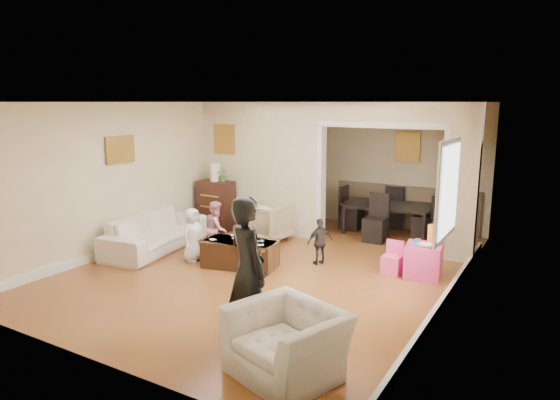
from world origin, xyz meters
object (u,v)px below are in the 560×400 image
Objects in this scene: child_kneel_a at (193,235)px; armchair_front at (287,343)px; coffee_cup at (243,240)px; play_table at (423,261)px; dresser at (216,205)px; child_toddler at (320,242)px; coffee_table at (240,254)px; armchair_back at (266,222)px; sofa at (156,232)px; child_kneel_b at (216,228)px; table_lamp at (215,172)px; cyan_cup at (417,242)px; dining_table at (386,219)px; adult_person at (248,270)px.

armchair_front is at bearing -128.91° from child_kneel_a.
play_table is (2.55, 1.07, -0.22)m from coffee_cup.
dresser is 1.33× the size of child_toddler.
armchair_back is at bearing 106.66° from coffee_table.
armchair_front reaches higher than sofa.
armchair_back is 0.86× the size of child_kneel_b.
sofa is 2.85× the size of child_toddler.
coffee_cup is 0.10× the size of child_kneel_b.
child_kneel_a is at bearing -62.97° from table_lamp.
cyan_cup is at bearing 172.28° from armchair_back.
sofa reaches higher than play_table.
child_kneel_a reaches higher than armchair_front.
child_kneel_b is (-0.25, -1.22, 0.10)m from armchair_back.
child_toddler is (2.86, -0.99, -0.13)m from dresser.
table_lamp is 0.40× the size of child_kneel_a.
armchair_back is 8.96× the size of coffee_cup.
armchair_front is 5.65m from dining_table.
dresser reaches higher than play_table.
coffee_table is (1.81, -1.74, -0.29)m from dresser.
sofa is 4.50m from cyan_cup.
sofa is 1.90× the size of coffee_table.
play_table is at bearing -82.38° from adult_person.
sofa is 3.98m from adult_person.
table_lamp is at bearing -71.49° from child_toddler.
child_kneel_b is at bearing -20.87° from child_kneel_a.
coffee_table is at bearing -16.90° from child_toddler.
child_kneel_a reaches higher than sofa.
armchair_front reaches higher than dining_table.
cyan_cup reaches higher than coffee_table.
table_lamp reaches higher than child_toddler.
child_kneel_a is (-3.40, -1.12, -0.09)m from cyan_cup.
armchair_back is 0.71× the size of coffee_table.
coffee_cup is (1.95, -0.07, 0.15)m from sofa.
dining_table is 3.52m from child_kneel_b.
table_lamp is 2.72m from coffee_cup.
adult_person reaches higher than child_kneel_b.
armchair_front is (2.69, -3.95, -0.04)m from armchair_back.
dresser is 3.03m from child_toddler.
child_kneel_b is 1.25× the size of child_toddler.
coffee_table is at bearing -159.22° from cyan_cup.
dining_table is 2.42m from child_toddler.
armchair_front is 3.20m from coffee_cup.
play_table is 6.46× the size of cyan_cup.
coffee_table is 1.30m from child_toddler.
coffee_cup is 0.06× the size of adult_person.
coffee_table is 2.22× the size of play_table.
coffee_cup is at bearing -12.34° from child_toddler.
armchair_front is 0.89× the size of coffee_table.
dining_table is (-1.29, 2.14, 0.06)m from play_table.
dining_table is 1.06× the size of adult_person.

